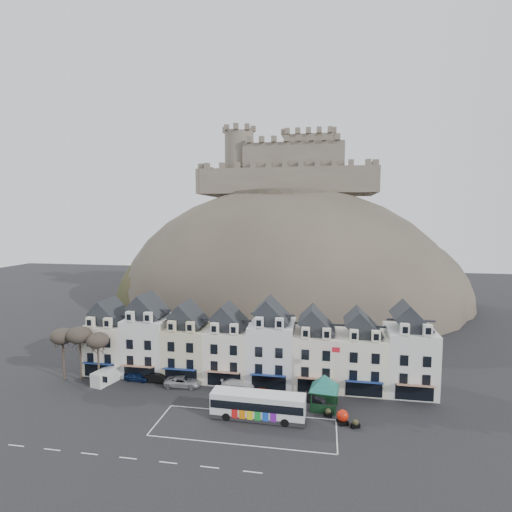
{
  "coord_description": "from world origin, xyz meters",
  "views": [
    {
      "loc": [
        11.33,
        -44.12,
        25.59
      ],
      "look_at": [
        -0.61,
        24.0,
        18.75
      ],
      "focal_mm": 28.0,
      "sensor_mm": 36.0,
      "label": 1
    }
  ],
  "objects_px": {
    "bus_shelter": "(324,382)",
    "car_black": "(160,378)",
    "car_silver": "(183,382)",
    "car_maroon": "(264,393)",
    "white_van": "(106,376)",
    "red_buoy": "(343,417)",
    "bus": "(258,405)",
    "car_white": "(238,384)",
    "car_charcoal": "(311,397)",
    "car_navy": "(137,376)",
    "flagpole": "(332,370)"
  },
  "relations": [
    {
      "from": "flagpole",
      "to": "car_navy",
      "type": "bearing_deg",
      "value": 175.29
    },
    {
      "from": "bus",
      "to": "car_white",
      "type": "height_order",
      "value": "bus"
    },
    {
      "from": "car_navy",
      "to": "car_silver",
      "type": "height_order",
      "value": "car_silver"
    },
    {
      "from": "car_silver",
      "to": "car_maroon",
      "type": "relative_size",
      "value": 1.32
    },
    {
      "from": "car_silver",
      "to": "white_van",
      "type": "bearing_deg",
      "value": 87.75
    },
    {
      "from": "car_silver",
      "to": "bus_shelter",
      "type": "bearing_deg",
      "value": -104.99
    },
    {
      "from": "car_white",
      "to": "white_van",
      "type": "bearing_deg",
      "value": 96.65
    },
    {
      "from": "flagpole",
      "to": "car_white",
      "type": "xyz_separation_m",
      "value": [
        -13.7,
        2.46,
        -3.95
      ]
    },
    {
      "from": "bus",
      "to": "car_charcoal",
      "type": "bearing_deg",
      "value": 43.46
    },
    {
      "from": "flagpole",
      "to": "car_silver",
      "type": "bearing_deg",
      "value": 175.77
    },
    {
      "from": "bus_shelter",
      "to": "car_black",
      "type": "distance_m",
      "value": 25.6
    },
    {
      "from": "car_maroon",
      "to": "car_charcoal",
      "type": "height_order",
      "value": "car_maroon"
    },
    {
      "from": "red_buoy",
      "to": "car_charcoal",
      "type": "bearing_deg",
      "value": 127.08
    },
    {
      "from": "red_buoy",
      "to": "car_navy",
      "type": "height_order",
      "value": "red_buoy"
    },
    {
      "from": "white_van",
      "to": "flagpole",
      "type": "bearing_deg",
      "value": 12.12
    },
    {
      "from": "bus",
      "to": "car_silver",
      "type": "height_order",
      "value": "bus"
    },
    {
      "from": "white_van",
      "to": "car_maroon",
      "type": "xyz_separation_m",
      "value": [
        24.79,
        -0.91,
        -0.37
      ]
    },
    {
      "from": "car_navy",
      "to": "car_white",
      "type": "distance_m",
      "value": 16.15
    },
    {
      "from": "car_navy",
      "to": "bus_shelter",
      "type": "bearing_deg",
      "value": -93.81
    },
    {
      "from": "white_van",
      "to": "red_buoy",
      "type": "bearing_deg",
      "value": 3.6
    },
    {
      "from": "red_buoy",
      "to": "car_white",
      "type": "distance_m",
      "value": 16.92
    },
    {
      "from": "car_silver",
      "to": "bus",
      "type": "bearing_deg",
      "value": -126.34
    },
    {
      "from": "red_buoy",
      "to": "car_black",
      "type": "xyz_separation_m",
      "value": [
        -27.36,
        7.82,
        -0.15
      ]
    },
    {
      "from": "flagpole",
      "to": "car_maroon",
      "type": "relative_size",
      "value": 2.02
    },
    {
      "from": "red_buoy",
      "to": "car_white",
      "type": "xyz_separation_m",
      "value": [
        -15.0,
        7.82,
        -0.18
      ]
    },
    {
      "from": "car_black",
      "to": "car_white",
      "type": "xyz_separation_m",
      "value": [
        12.36,
        0.0,
        -0.04
      ]
    },
    {
      "from": "car_navy",
      "to": "car_maroon",
      "type": "xyz_separation_m",
      "value": [
        20.52,
        -2.5,
        -0.01
      ]
    },
    {
      "from": "bus",
      "to": "car_black",
      "type": "height_order",
      "value": "bus"
    },
    {
      "from": "bus_shelter",
      "to": "white_van",
      "type": "distance_m",
      "value": 33.36
    },
    {
      "from": "car_silver",
      "to": "car_charcoal",
      "type": "relative_size",
      "value": 1.35
    },
    {
      "from": "red_buoy",
      "to": "car_charcoal",
      "type": "height_order",
      "value": "red_buoy"
    },
    {
      "from": "car_navy",
      "to": "car_black",
      "type": "distance_m",
      "value": 3.79
    },
    {
      "from": "car_charcoal",
      "to": "flagpole",
      "type": "bearing_deg",
      "value": -65.94
    },
    {
      "from": "bus",
      "to": "white_van",
      "type": "bearing_deg",
      "value": 166.16
    },
    {
      "from": "car_silver",
      "to": "car_navy",
      "type": "bearing_deg",
      "value": 78.07
    },
    {
      "from": "bus",
      "to": "car_white",
      "type": "relative_size",
      "value": 2.39
    },
    {
      "from": "car_white",
      "to": "car_charcoal",
      "type": "bearing_deg",
      "value": -100.63
    },
    {
      "from": "car_black",
      "to": "bus_shelter",
      "type": "bearing_deg",
      "value": -95.31
    },
    {
      "from": "car_white",
      "to": "car_maroon",
      "type": "relative_size",
      "value": 1.24
    },
    {
      "from": "bus",
      "to": "car_charcoal",
      "type": "relative_size",
      "value": 3.02
    },
    {
      "from": "bus_shelter",
      "to": "car_navy",
      "type": "bearing_deg",
      "value": 177.75
    },
    {
      "from": "flagpole",
      "to": "car_maroon",
      "type": "xyz_separation_m",
      "value": [
        -9.33,
        -0.04,
        -3.99
      ]
    },
    {
      "from": "bus_shelter",
      "to": "car_black",
      "type": "relative_size",
      "value": 1.59
    },
    {
      "from": "flagpole",
      "to": "car_black",
      "type": "bearing_deg",
      "value": 174.61
    },
    {
      "from": "car_black",
      "to": "white_van",
      "type": "bearing_deg",
      "value": 105.38
    },
    {
      "from": "white_van",
      "to": "car_navy",
      "type": "height_order",
      "value": "white_van"
    },
    {
      "from": "red_buoy",
      "to": "car_charcoal",
      "type": "distance_m",
      "value": 6.68
    },
    {
      "from": "car_silver",
      "to": "red_buoy",
      "type": "bearing_deg",
      "value": -112.54
    },
    {
      "from": "car_navy",
      "to": "bus",
      "type": "bearing_deg",
      "value": -107.61
    },
    {
      "from": "car_white",
      "to": "car_charcoal",
      "type": "relative_size",
      "value": 1.26
    }
  ]
}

